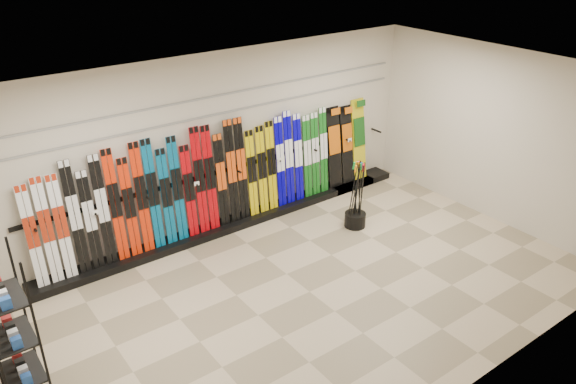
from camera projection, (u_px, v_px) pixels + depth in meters
floor at (310, 292)px, 8.05m from camera, size 8.00×8.00×0.00m
back_wall at (216, 143)px, 9.20m from camera, size 8.00×0.00×8.00m
right_wall at (495, 136)px, 9.53m from camera, size 0.00×5.00×5.00m
ceiling at (314, 87)px, 6.73m from camera, size 8.00×8.00×0.00m
ski_rack_base at (239, 221)px, 9.79m from camera, size 8.00×0.40×0.12m
skis at (200, 185)px, 9.06m from camera, size 5.37×0.18×1.79m
snowboards at (347, 144)px, 10.84m from camera, size 0.95×0.25×1.59m
accessory_rack at (11, 331)px, 5.90m from camera, size 0.40×0.60×1.86m
pole_bin at (355, 220)px, 9.72m from camera, size 0.37×0.37×0.25m
ski_poles at (357, 195)px, 9.49m from camera, size 0.28×0.25×1.18m
slatwall_rail_0 at (215, 115)px, 8.96m from camera, size 7.60×0.02×0.03m
slatwall_rail_1 at (214, 96)px, 8.83m from camera, size 7.60×0.02×0.03m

